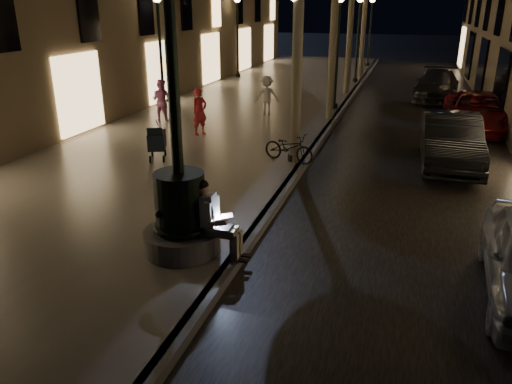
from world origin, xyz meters
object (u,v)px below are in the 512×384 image
(pedestrian_white, at_px, (267,95))
(car_rear, at_px, (437,85))
(seated_man_laptop, at_px, (213,217))
(car_third, at_px, (476,111))
(lamp_left_b, at_px, (159,34))
(lamp_left_c, at_px, (238,25))
(bicycle, at_px, (289,147))
(pedestrian_pink, at_px, (162,100))
(lamp_curb_b, at_px, (338,35))
(pedestrian_red, at_px, (200,112))
(lamp_curb_a, at_px, (296,52))
(stroller, at_px, (157,141))
(fountain_lamppost, at_px, (180,199))
(car_second, at_px, (450,141))
(lamp_curb_d, at_px, (371,21))
(lamp_curb_c, at_px, (359,26))

(pedestrian_white, bearing_deg, car_rear, -156.32)
(seated_man_laptop, relative_size, car_third, 0.29)
(lamp_left_b, bearing_deg, seated_man_laptop, -59.69)
(car_rear, bearing_deg, lamp_left_c, 168.45)
(bicycle, bearing_deg, lamp_left_b, 66.88)
(seated_man_laptop, bearing_deg, pedestrian_pink, 121.40)
(lamp_curb_b, xyz_separation_m, pedestrian_pink, (-5.99, -4.33, -2.25))
(pedestrian_red, xyz_separation_m, pedestrian_pink, (-2.25, 1.58, -0.01))
(lamp_curb_a, distance_m, stroller, 4.62)
(fountain_lamppost, height_order, car_second, fountain_lamppost)
(lamp_curb_b, relative_size, lamp_curb_d, 1.00)
(lamp_curb_b, bearing_deg, fountain_lamppost, -92.86)
(lamp_left_b, distance_m, pedestrian_red, 5.62)
(seated_man_laptop, height_order, lamp_curb_a, lamp_curb_a)
(fountain_lamppost, xyz_separation_m, seated_man_laptop, (0.61, 0.00, -0.27))
(lamp_curb_c, xyz_separation_m, lamp_left_b, (-7.10, -10.00, 0.00))
(lamp_curb_a, bearing_deg, lamp_curb_c, 90.00)
(car_third, distance_m, pedestrian_pink, 11.84)
(seated_man_laptop, xyz_separation_m, pedestrian_pink, (-5.90, 9.67, 0.04))
(seated_man_laptop, distance_m, car_second, 8.73)
(fountain_lamppost, height_order, car_rear, fountain_lamppost)
(lamp_curb_a, distance_m, lamp_left_b, 9.30)
(lamp_curb_d, bearing_deg, car_third, -72.53)
(seated_man_laptop, distance_m, bicycle, 5.92)
(lamp_left_c, relative_size, car_rear, 1.00)
(lamp_curb_a, xyz_separation_m, car_rear, (4.31, 12.59, -2.54))
(lamp_curb_b, height_order, stroller, lamp_curb_b)
(lamp_left_b, relative_size, car_second, 1.08)
(car_rear, height_order, pedestrian_white, pedestrian_white)
(lamp_curb_b, height_order, lamp_left_c, same)
(lamp_curb_c, height_order, pedestrian_red, lamp_curb_c)
(pedestrian_red, bearing_deg, lamp_curb_d, 19.70)
(lamp_left_c, distance_m, stroller, 17.52)
(fountain_lamppost, distance_m, pedestrian_pink, 11.02)
(lamp_left_c, bearing_deg, car_third, -36.94)
(lamp_curb_c, relative_size, lamp_curb_d, 1.00)
(stroller, xyz_separation_m, car_third, (9.27, 7.55, -0.09))
(lamp_curb_c, xyz_separation_m, car_rear, (4.31, -3.41, -2.54))
(lamp_curb_c, xyz_separation_m, car_third, (5.50, -9.47, -2.56))
(lamp_left_b, xyz_separation_m, car_second, (11.40, -4.46, -2.50))
(lamp_curb_b, height_order, car_second, lamp_curb_b)
(lamp_left_b, relative_size, pedestrian_pink, 3.06)
(lamp_curb_d, height_order, pedestrian_red, lamp_curb_d)
(seated_man_laptop, xyz_separation_m, pedestrian_red, (-3.66, 8.09, 0.05))
(car_second, xyz_separation_m, pedestrian_red, (-8.04, 0.54, 0.26))
(fountain_lamppost, xyz_separation_m, lamp_curb_b, (0.70, 14.00, 2.02))
(fountain_lamppost, distance_m, car_second, 9.06)
(lamp_left_c, relative_size, car_second, 1.08)
(lamp_curb_c, xyz_separation_m, car_second, (4.30, -14.46, -2.50))
(fountain_lamppost, distance_m, lamp_left_b, 13.75)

